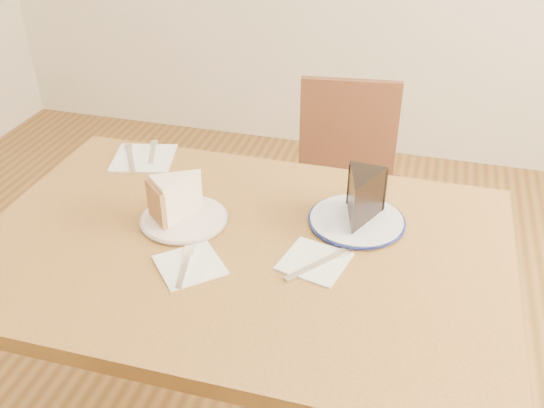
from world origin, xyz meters
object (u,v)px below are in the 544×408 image
at_px(plate_navy, 356,221).
at_px(chocolate_cake, 360,201).
at_px(plate_cream, 184,219).
at_px(chair_far, 344,191).
at_px(table, 242,276).
at_px(carrot_cake, 180,197).

distance_m(plate_navy, chocolate_cake, 0.06).
xyz_separation_m(plate_cream, chocolate_cake, (0.40, 0.10, 0.06)).
relative_size(chair_far, plate_navy, 3.73).
height_order(chair_far, plate_navy, chair_far).
height_order(table, chair_far, chair_far).
xyz_separation_m(table, plate_navy, (0.24, 0.15, 0.10)).
xyz_separation_m(table, chair_far, (0.12, 0.77, -0.20)).
relative_size(table, chair_far, 1.47).
bearing_deg(chocolate_cake, plate_cream, 18.86).
bearing_deg(plate_cream, carrot_cake, 128.69).
bearing_deg(table, plate_navy, 31.91).
relative_size(table, carrot_cake, 10.50).
relative_size(plate_cream, chocolate_cake, 1.57).
distance_m(table, plate_cream, 0.19).
height_order(plate_cream, carrot_cake, carrot_cake).
distance_m(plate_cream, plate_navy, 0.41).
height_order(table, chocolate_cake, chocolate_cake).
height_order(carrot_cake, chocolate_cake, chocolate_cake).
relative_size(chair_far, plate_cream, 4.11).
distance_m(chair_far, chocolate_cake, 0.73).
bearing_deg(chair_far, plate_navy, 93.44).
relative_size(table, plate_cream, 6.03).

